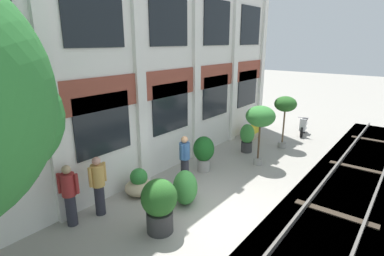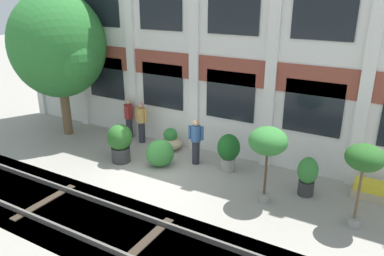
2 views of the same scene
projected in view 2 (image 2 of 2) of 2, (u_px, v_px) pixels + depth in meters
The scene contains 15 objects.
ground_plane at pixel (155, 176), 12.14m from camera, with size 80.00×80.00×0.00m, color #9E998E.
apartment_facade at pixel (198, 45), 13.14m from camera, with size 17.15×0.64×7.73m.
rail_tracks at pixel (92, 225), 9.86m from camera, with size 24.79×2.80×0.43m.
broadleaf_tree at pixel (58, 48), 14.47m from camera, with size 3.86×3.67×5.71m.
potted_plant_stone_basin at pixel (307, 175), 10.83m from camera, with size 0.59×0.59×1.20m.
potted_plant_fluted_column at pixel (120, 141), 12.91m from camera, with size 0.87×0.87×1.36m.
potted_plant_ribbed_drum at pixel (229, 150), 12.28m from camera, with size 0.75×0.75×1.27m.
potted_plant_terracotta_small at pixel (364, 161), 8.96m from camera, with size 0.93×0.93×2.25m.
potted_plant_wide_bowl at pixel (171, 141), 14.05m from camera, with size 0.87×0.87×0.84m.
potted_plant_square_trough at pixel (372, 191), 10.74m from camera, with size 1.11×0.53×0.54m.
potted_plant_tall_urn at pixel (268, 143), 10.07m from camera, with size 1.06×1.06×2.24m.
resident_by_doorway at pixel (129, 117), 14.98m from camera, with size 0.34×0.45×1.61m.
resident_watching_tracks at pixel (196, 141), 12.71m from camera, with size 0.51×0.34×1.61m.
resident_near_plants at pixel (141, 121), 14.52m from camera, with size 0.53×0.34×1.63m.
topiary_hedge at pixel (160, 153), 12.64m from camera, with size 0.96×0.70×0.96m, color #388438.
Camera 2 is at (6.44, -8.79, 5.71)m, focal length 35.00 mm.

